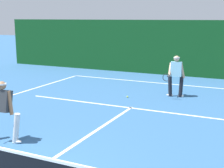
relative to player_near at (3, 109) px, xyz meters
name	(u,v)px	position (x,y,z in m)	size (l,w,h in m)	color
court_line_baseline_far	(167,84)	(1.72, 8.78, -0.84)	(10.03, 0.10, 0.01)	white
court_line_service	(131,108)	(1.72, 4.20, -0.84)	(8.17, 0.10, 0.01)	white
court_line_centre	(86,137)	(1.72, 1.10, -0.84)	(0.10, 6.40, 0.01)	white
player_near	(3,109)	(0.00, 0.00, 0.00)	(1.02, 0.85, 1.55)	silver
player_far	(176,74)	(2.68, 6.46, 0.05)	(0.70, 0.88, 1.62)	black
tennis_ball	(127,97)	(1.05, 5.51, -0.81)	(0.07, 0.07, 0.07)	#D1E033
back_fence_windscreen	(181,48)	(1.72, 11.14, 0.62)	(22.19, 0.12, 2.93)	#0F441A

